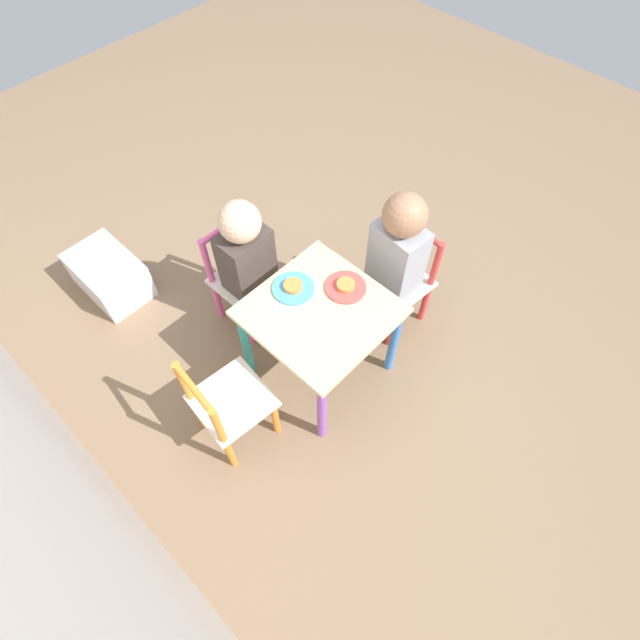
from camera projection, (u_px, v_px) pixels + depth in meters
name	position (u px, v px, depth m)	size (l,w,h in m)	color
ground_plane	(320.00, 367.00, 2.18)	(6.00, 6.00, 0.00)	#7F664C
kids_table	(320.00, 322.00, 1.88)	(0.49, 0.49, 0.44)	beige
chair_red	(399.00, 281.00, 2.14)	(0.28, 0.28, 0.50)	silver
chair_pink	(244.00, 278.00, 2.15)	(0.26, 0.26, 0.50)	silver
chair_orange	(227.00, 405.00, 1.82)	(0.29, 0.29, 0.50)	silver
child_front	(395.00, 256.00, 1.95)	(0.21, 0.22, 0.74)	#38383D
child_right	(249.00, 259.00, 1.98)	(0.22, 0.20, 0.69)	#38383D
plate_front	(346.00, 287.00, 1.87)	(0.16, 0.16, 0.03)	#E54C47
plate_right	(293.00, 288.00, 1.86)	(0.16, 0.16, 0.03)	#4C9EE0
storage_bin	(110.00, 275.00, 2.34)	(0.36, 0.24, 0.20)	silver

